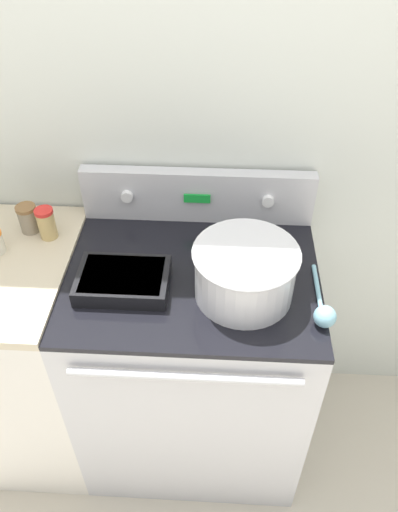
% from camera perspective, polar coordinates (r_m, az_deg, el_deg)
% --- Properties ---
extents(ground_plane, '(12.00, 12.00, 0.00)m').
position_cam_1_polar(ground_plane, '(2.18, -1.12, -26.20)').
color(ground_plane, beige).
extents(kitchen_wall, '(8.00, 0.05, 2.50)m').
position_cam_1_polar(kitchen_wall, '(1.67, -0.05, 14.18)').
color(kitchen_wall, silver).
rests_on(kitchen_wall, ground_plane).
extents(stove_range, '(0.80, 0.66, 0.94)m').
position_cam_1_polar(stove_range, '(1.92, -0.64, -12.17)').
color(stove_range, '#BCBCC1').
rests_on(stove_range, ground_plane).
extents(control_panel, '(0.80, 0.07, 0.19)m').
position_cam_1_polar(control_panel, '(1.73, -0.16, 6.93)').
color(control_panel, '#BCBCC1').
rests_on(control_panel, stove_range).
extents(side_counter, '(0.47, 0.63, 0.95)m').
position_cam_1_polar(side_counter, '(2.04, -18.90, -10.63)').
color(side_counter, silver).
rests_on(side_counter, ground_plane).
extents(mixing_bowl, '(0.31, 0.31, 0.17)m').
position_cam_1_polar(mixing_bowl, '(1.44, 5.27, -1.66)').
color(mixing_bowl, silver).
rests_on(mixing_bowl, stove_range).
extents(casserole_dish, '(0.28, 0.19, 0.05)m').
position_cam_1_polar(casserole_dish, '(1.52, -8.68, -2.68)').
color(casserole_dish, black).
rests_on(casserole_dish, stove_range).
extents(ladle, '(0.06, 0.27, 0.06)m').
position_cam_1_polar(ladle, '(1.46, 14.08, -6.32)').
color(ladle, '#7AB2C6').
rests_on(ladle, stove_range).
extents(spice_jar_red_cap, '(0.06, 0.06, 0.11)m').
position_cam_1_polar(spice_jar_red_cap, '(1.72, -17.04, 3.60)').
color(spice_jar_red_cap, tan).
rests_on(spice_jar_red_cap, side_counter).
extents(spice_jar_brown_cap, '(0.07, 0.07, 0.10)m').
position_cam_1_polar(spice_jar_brown_cap, '(1.77, -18.94, 4.09)').
color(spice_jar_brown_cap, gray).
rests_on(spice_jar_brown_cap, side_counter).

